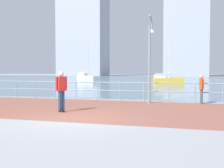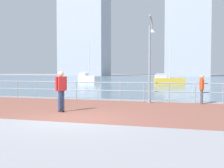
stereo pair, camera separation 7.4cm
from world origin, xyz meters
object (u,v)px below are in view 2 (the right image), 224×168
Objects in this scene: sailboat_gray at (89,78)px; skateboarder at (61,88)px; lamppost at (150,54)px; sailboat_teal at (168,80)px; bystander at (202,87)px.

skateboarder is at bearing -70.64° from sailboat_gray.
sailboat_teal is at bearing 92.52° from lamppost.
lamppost is 3.22m from bystander.
sailboat_teal is at bearing 99.57° from bystander.
sailboat_gray is at bearing 155.80° from sailboat_teal.
sailboat_teal is (13.56, -6.10, -0.06)m from sailboat_gray.
lamppost is at bearing 56.48° from skateboarder.
bystander is 0.28× the size of sailboat_teal.
lamppost is 22.02m from sailboat_teal.
lamppost is at bearing -87.48° from sailboat_teal.
sailboat_teal is at bearing -24.20° from sailboat_gray.
bystander is at bearing -58.30° from sailboat_gray.
bystander is at bearing -80.43° from sailboat_teal.
skateboarder is 0.28× the size of sailboat_gray.
skateboarder is 7.45m from bystander.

